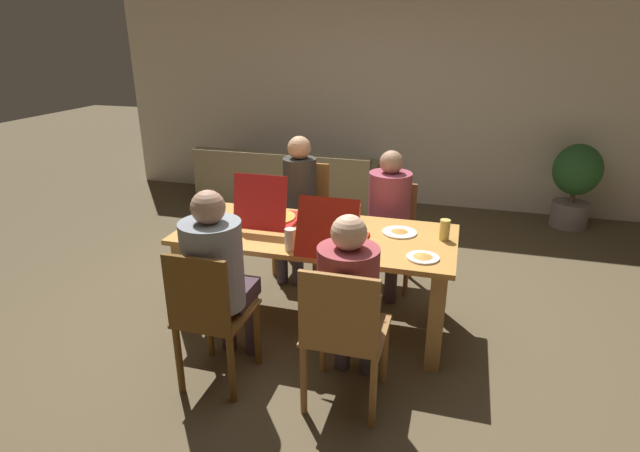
{
  "coord_description": "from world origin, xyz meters",
  "views": [
    {
      "loc": [
        0.94,
        -3.19,
        2.05
      ],
      "look_at": [
        0.0,
        0.1,
        0.74
      ],
      "focal_mm": 28.24,
      "sensor_mm": 36.0,
      "label": 1
    }
  ],
  "objects": [
    {
      "name": "potted_plant",
      "position": [
        2.18,
        2.74,
        0.54
      ],
      "size": [
        0.51,
        0.51,
        0.94
      ],
      "color": "gray",
      "rests_on": "ground"
    },
    {
      "name": "chair_2",
      "position": [
        0.41,
        -0.86,
        0.51
      ],
      "size": [
        0.45,
        0.46,
        0.92
      ],
      "color": "#9B6835",
      "rests_on": "ground"
    },
    {
      "name": "person_2",
      "position": [
        0.41,
        -0.72,
        0.69
      ],
      "size": [
        0.34,
        0.49,
        1.16
      ],
      "color": "#423640",
      "rests_on": "ground"
    },
    {
      "name": "couch",
      "position": [
        -1.09,
        2.48,
        0.27
      ],
      "size": [
        2.16,
        0.87,
        0.76
      ],
      "color": "#8B7C5D",
      "rests_on": "ground"
    },
    {
      "name": "chair_1",
      "position": [
        0.41,
        0.84,
        0.49
      ],
      "size": [
        0.44,
        0.39,
        0.87
      ],
      "color": "brown",
      "rests_on": "ground"
    },
    {
      "name": "drinking_glass_0",
      "position": [
        -0.07,
        -0.35,
        0.8
      ],
      "size": [
        0.07,
        0.07,
        0.15
      ],
      "primitive_type": "cylinder",
      "color": "silver",
      "rests_on": "dining_table"
    },
    {
      "name": "person_0",
      "position": [
        -0.39,
        -0.76,
        0.73
      ],
      "size": [
        0.36,
        0.53,
        1.24
      ],
      "color": "#402D36",
      "rests_on": "ground"
    },
    {
      "name": "back_wall",
      "position": [
        0.0,
        3.15,
        1.41
      ],
      "size": [
        7.12,
        0.12,
        2.82
      ],
      "primitive_type": "cube",
      "color": "beige",
      "rests_on": "ground"
    },
    {
      "name": "chair_0",
      "position": [
        -0.39,
        -0.89,
        0.5
      ],
      "size": [
        0.4,
        0.44,
        0.93
      ],
      "color": "brown",
      "rests_on": "ground"
    },
    {
      "name": "chair_3",
      "position": [
        -0.39,
        0.92,
        0.52
      ],
      "size": [
        0.44,
        0.43,
        0.97
      ],
      "color": "#9A662F",
      "rests_on": "ground"
    },
    {
      "name": "drinking_glass_2",
      "position": [
        0.88,
        0.11,
        0.8
      ],
      "size": [
        0.07,
        0.07,
        0.14
      ],
      "primitive_type": "cylinder",
      "color": "#E2C65B",
      "rests_on": "dining_table"
    },
    {
      "name": "person_1",
      "position": [
        0.41,
        0.7,
        0.7
      ],
      "size": [
        0.35,
        0.53,
        1.18
      ],
      "color": "#433237",
      "rests_on": "ground"
    },
    {
      "name": "pizza_box_1",
      "position": [
        -0.38,
        0.09,
        0.78
      ],
      "size": [
        0.39,
        0.47,
        0.41
      ],
      "color": "red",
      "rests_on": "dining_table"
    },
    {
      "name": "plate_0",
      "position": [
        -0.72,
        -0.2,
        0.73
      ],
      "size": [
        0.21,
        0.21,
        0.01
      ],
      "color": "white",
      "rests_on": "dining_table"
    },
    {
      "name": "dining_table",
      "position": [
        0.0,
        0.0,
        0.6
      ],
      "size": [
        1.96,
        0.87,
        0.73
      ],
      "color": "#BF843A",
      "rests_on": "ground"
    },
    {
      "name": "pizza_box_0",
      "position": [
        0.19,
        -0.2,
        0.78
      ],
      "size": [
        0.39,
        0.53,
        0.38
      ],
      "color": "#AF200F",
      "rests_on": "dining_table"
    },
    {
      "name": "plate_2",
      "position": [
        0.77,
        -0.24,
        0.74
      ],
      "size": [
        0.21,
        0.21,
        0.03
      ],
      "color": "white",
      "rests_on": "dining_table"
    },
    {
      "name": "drinking_glass_1",
      "position": [
        0.22,
        0.3,
        0.79
      ],
      "size": [
        0.08,
        0.08,
        0.13
      ],
      "primitive_type": "cylinder",
      "color": "#B44E35",
      "rests_on": "dining_table"
    },
    {
      "name": "plate_3",
      "position": [
        0.57,
        0.15,
        0.74
      ],
      "size": [
        0.25,
        0.25,
        0.03
      ],
      "color": "white",
      "rests_on": "dining_table"
    },
    {
      "name": "plate_1",
      "position": [
        0.01,
        0.27,
        0.73
      ],
      "size": [
        0.2,
        0.2,
        0.01
      ],
      "color": "white",
      "rests_on": "dining_table"
    },
    {
      "name": "ground_plane",
      "position": [
        0.0,
        0.0,
        0.0
      ],
      "size": [
        20.0,
        20.0,
        0.0
      ],
      "primitive_type": "plane",
      "color": "brown"
    },
    {
      "name": "person_3",
      "position": [
        -0.39,
        0.77,
        0.72
      ],
      "size": [
        0.29,
        0.5,
        1.24
      ],
      "color": "#443A4B",
      "rests_on": "ground"
    }
  ]
}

